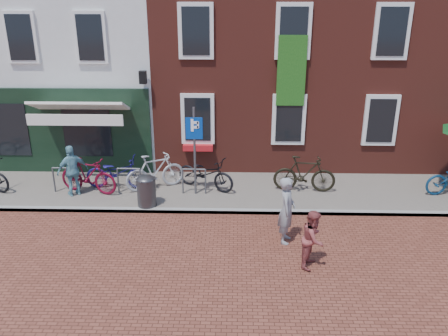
{
  "coord_description": "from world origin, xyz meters",
  "views": [
    {
      "loc": [
        1.78,
        -11.92,
        6.03
      ],
      "look_at": [
        1.44,
        0.28,
        1.31
      ],
      "focal_mm": 37.29,
      "sensor_mm": 36.0,
      "label": 1
    }
  ],
  "objects_px": {
    "woman": "(287,210)",
    "boy": "(313,239)",
    "bicycle_1": "(88,175)",
    "parking_sign": "(194,140)",
    "bicycle_2": "(117,172)",
    "bicycle_4": "(206,173)",
    "cafe_person": "(73,171)",
    "bicycle_3": "(155,171)",
    "bicycle_5": "(304,174)",
    "litter_bin": "(146,189)"
  },
  "relations": [
    {
      "from": "bicycle_4",
      "to": "bicycle_3",
      "type": "bearing_deg",
      "value": 118.59
    },
    {
      "from": "litter_bin",
      "to": "bicycle_4",
      "type": "height_order",
      "value": "bicycle_4"
    },
    {
      "from": "woman",
      "to": "bicycle_3",
      "type": "bearing_deg",
      "value": 62.4
    },
    {
      "from": "litter_bin",
      "to": "bicycle_2",
      "type": "bearing_deg",
      "value": 132.49
    },
    {
      "from": "cafe_person",
      "to": "litter_bin",
      "type": "bearing_deg",
      "value": 127.87
    },
    {
      "from": "parking_sign",
      "to": "bicycle_1",
      "type": "height_order",
      "value": "parking_sign"
    },
    {
      "from": "boy",
      "to": "bicycle_1",
      "type": "bearing_deg",
      "value": 83.1
    },
    {
      "from": "parking_sign",
      "to": "woman",
      "type": "xyz_separation_m",
      "value": [
        2.52,
        -2.65,
        -0.96
      ]
    },
    {
      "from": "woman",
      "to": "boy",
      "type": "height_order",
      "value": "woman"
    },
    {
      "from": "litter_bin",
      "to": "woman",
      "type": "bearing_deg",
      "value": -24.52
    },
    {
      "from": "litter_bin",
      "to": "boy",
      "type": "distance_m",
      "value": 5.22
    },
    {
      "from": "litter_bin",
      "to": "boy",
      "type": "relative_size",
      "value": 0.72
    },
    {
      "from": "litter_bin",
      "to": "cafe_person",
      "type": "relative_size",
      "value": 0.63
    },
    {
      "from": "parking_sign",
      "to": "bicycle_2",
      "type": "bearing_deg",
      "value": 171.21
    },
    {
      "from": "bicycle_3",
      "to": "bicycle_5",
      "type": "height_order",
      "value": "same"
    },
    {
      "from": "bicycle_2",
      "to": "bicycle_5",
      "type": "relative_size",
      "value": 1.03
    },
    {
      "from": "bicycle_4",
      "to": "woman",
      "type": "bearing_deg",
      "value": -116.9
    },
    {
      "from": "boy",
      "to": "bicycle_1",
      "type": "height_order",
      "value": "boy"
    },
    {
      "from": "litter_bin",
      "to": "bicycle_1",
      "type": "distance_m",
      "value": 2.15
    },
    {
      "from": "parking_sign",
      "to": "bicycle_2",
      "type": "height_order",
      "value": "parking_sign"
    },
    {
      "from": "parking_sign",
      "to": "cafe_person",
      "type": "distance_m",
      "value": 3.81
    },
    {
      "from": "parking_sign",
      "to": "cafe_person",
      "type": "relative_size",
      "value": 1.72
    },
    {
      "from": "parking_sign",
      "to": "cafe_person",
      "type": "xyz_separation_m",
      "value": [
        -3.69,
        -0.19,
        -0.93
      ]
    },
    {
      "from": "litter_bin",
      "to": "bicycle_5",
      "type": "relative_size",
      "value": 0.53
    },
    {
      "from": "cafe_person",
      "to": "bicycle_2",
      "type": "height_order",
      "value": "cafe_person"
    },
    {
      "from": "woman",
      "to": "boy",
      "type": "bearing_deg",
      "value": -144.59
    },
    {
      "from": "bicycle_5",
      "to": "bicycle_3",
      "type": "bearing_deg",
      "value": 94.79
    },
    {
      "from": "bicycle_2",
      "to": "bicycle_1",
      "type": "bearing_deg",
      "value": 118.24
    },
    {
      "from": "boy",
      "to": "cafe_person",
      "type": "relative_size",
      "value": 0.88
    },
    {
      "from": "woman",
      "to": "bicycle_3",
      "type": "relative_size",
      "value": 0.91
    },
    {
      "from": "parking_sign",
      "to": "bicycle_2",
      "type": "distance_m",
      "value": 2.82
    },
    {
      "from": "parking_sign",
      "to": "bicycle_5",
      "type": "distance_m",
      "value": 3.57
    },
    {
      "from": "bicycle_2",
      "to": "bicycle_4",
      "type": "xyz_separation_m",
      "value": [
        2.8,
        0.02,
        0.0
      ]
    },
    {
      "from": "boy",
      "to": "parking_sign",
      "type": "bearing_deg",
      "value": 62.58
    },
    {
      "from": "bicycle_1",
      "to": "bicycle_5",
      "type": "bearing_deg",
      "value": -71.68
    },
    {
      "from": "cafe_person",
      "to": "bicycle_3",
      "type": "relative_size",
      "value": 0.83
    },
    {
      "from": "bicycle_5",
      "to": "boy",
      "type": "bearing_deg",
      "value": -179.17
    },
    {
      "from": "woman",
      "to": "cafe_person",
      "type": "xyz_separation_m",
      "value": [
        -6.21,
        2.46,
        0.02
      ]
    },
    {
      "from": "boy",
      "to": "bicycle_2",
      "type": "xyz_separation_m",
      "value": [
        -5.54,
        4.14,
        -0.08
      ]
    },
    {
      "from": "bicycle_4",
      "to": "cafe_person",
      "type": "bearing_deg",
      "value": 125.58
    },
    {
      "from": "bicycle_5",
      "to": "bicycle_1",
      "type": "bearing_deg",
      "value": 98.26
    },
    {
      "from": "litter_bin",
      "to": "boy",
      "type": "bearing_deg",
      "value": -33.21
    },
    {
      "from": "parking_sign",
      "to": "bicycle_4",
      "type": "relative_size",
      "value": 1.39
    },
    {
      "from": "litter_bin",
      "to": "bicycle_2",
      "type": "relative_size",
      "value": 0.51
    },
    {
      "from": "bicycle_2",
      "to": "bicycle_5",
      "type": "height_order",
      "value": "bicycle_5"
    },
    {
      "from": "woman",
      "to": "bicycle_1",
      "type": "relative_size",
      "value": 0.91
    },
    {
      "from": "bicycle_1",
      "to": "bicycle_2",
      "type": "xyz_separation_m",
      "value": [
        0.79,
        0.4,
        -0.06
      ]
    },
    {
      "from": "bicycle_1",
      "to": "bicycle_2",
      "type": "relative_size",
      "value": 0.97
    },
    {
      "from": "bicycle_2",
      "to": "bicycle_3",
      "type": "distance_m",
      "value": 1.22
    },
    {
      "from": "woman",
      "to": "bicycle_5",
      "type": "bearing_deg",
      "value": -5.25
    }
  ]
}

